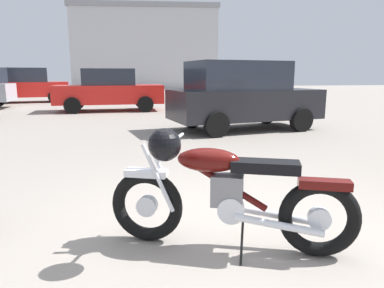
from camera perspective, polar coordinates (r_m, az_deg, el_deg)
ground_plane at (r=3.48m, az=7.68°, el=-13.53°), size 80.00×80.00×0.00m
vintage_motorcycle at (r=2.93m, az=5.02°, el=-7.93°), size 1.98×0.89×1.07m
blue_hatchback_right at (r=14.59m, az=-13.30°, el=8.54°), size 4.27×2.05×1.67m
white_estate_far at (r=9.37m, az=8.18°, el=7.87°), size 4.14×2.36×1.78m
red_hatchback_near at (r=20.48m, az=-25.26°, el=8.71°), size 4.14×2.36×1.78m
industrial_building at (r=40.31m, az=-7.34°, el=15.03°), size 15.58×10.59×8.30m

